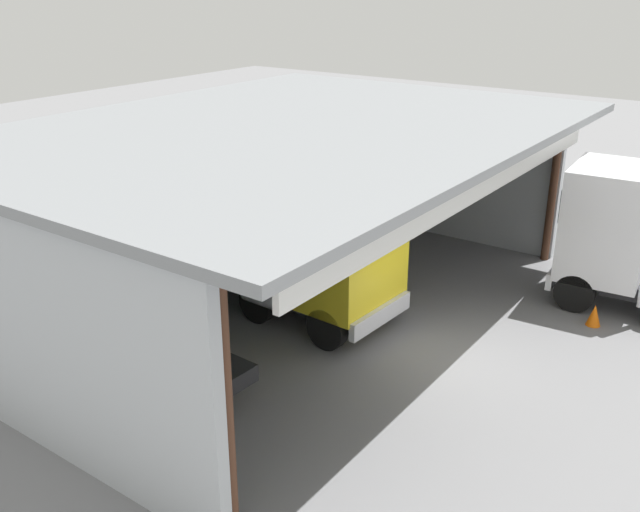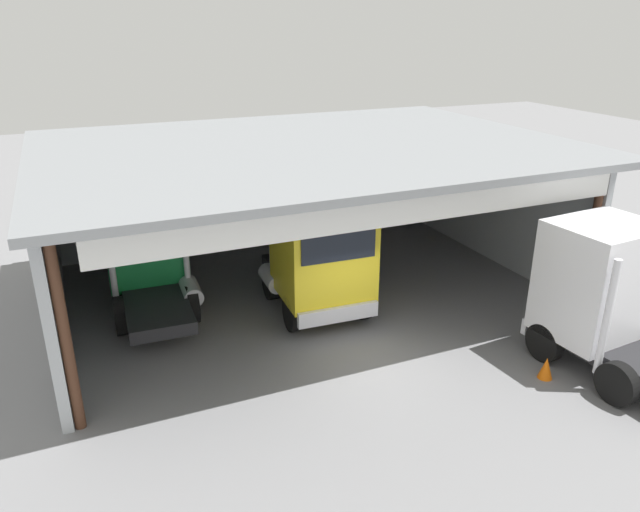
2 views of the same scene
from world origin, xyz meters
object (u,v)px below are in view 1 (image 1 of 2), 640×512
truck_white_center_bay (618,234)px  oil_drum (210,238)px  truck_green_right_bay (111,294)px  traffic_cone (594,315)px  truck_yellow_yard_outside (331,254)px  tool_cart (250,215)px

truck_white_center_bay → oil_drum: bearing=103.2°
truck_green_right_bay → traffic_cone: (8.24, -8.11, -1.49)m
truck_yellow_yard_outside → tool_cart: bearing=-120.9°
tool_cart → truck_white_center_bay: bearing=-84.0°
truck_green_right_bay → truck_yellow_yard_outside: size_ratio=1.11×
truck_white_center_bay → tool_cart: truck_white_center_bay is taller
truck_green_right_bay → traffic_cone: bearing=-42.1°
truck_green_right_bay → tool_cart: size_ratio=5.25×
truck_green_right_bay → oil_drum: 7.24m
tool_cart → traffic_cone: size_ratio=1.79×
truck_green_right_bay → truck_white_center_bay: size_ratio=1.14×
truck_green_right_bay → oil_drum: (6.34, 3.24, -1.32)m
truck_green_right_bay → truck_white_center_bay: (9.94, -8.00, 0.13)m
truck_white_center_bay → oil_drum: size_ratio=5.12×
truck_white_center_bay → truck_yellow_yard_outside: bearing=131.2°
truck_yellow_yard_outside → oil_drum: (1.85, 5.92, -1.44)m
truck_yellow_yard_outside → truck_white_center_bay: truck_white_center_bay is taller
truck_green_right_bay → traffic_cone: size_ratio=9.38×
truck_white_center_bay → tool_cart: (-1.22, 11.64, -1.40)m
truck_green_right_bay → truck_white_center_bay: 12.76m
truck_yellow_yard_outside → traffic_cone: truck_yellow_yard_outside is taller
truck_yellow_yard_outside → traffic_cone: 6.78m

